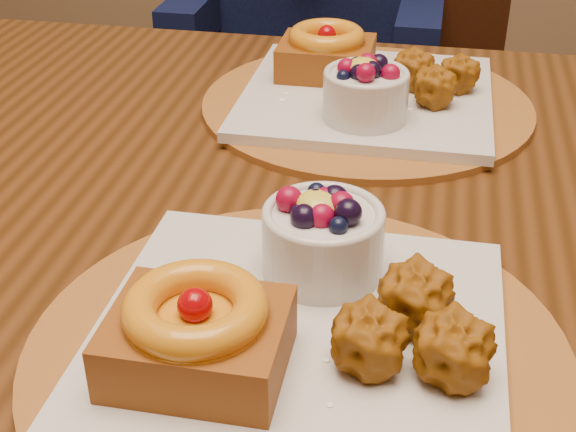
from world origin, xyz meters
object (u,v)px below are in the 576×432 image
Objects in this scene: place_setting_near at (294,321)px; chair_far at (399,165)px; dining_table at (338,269)px; place_setting_far at (364,89)px.

chair_far is (0.03, 0.90, -0.34)m from place_setting_near.
place_setting_far is (-0.00, 0.21, 0.10)m from dining_table.
dining_table is at bearing 89.20° from place_setting_near.
dining_table is 4.21× the size of place_setting_far.
place_setting_near is 0.43m from place_setting_far.
place_setting_near is at bearing -103.67° from chair_far.
chair_far is at bearing 86.75° from place_setting_far.
dining_table is 2.00× the size of chair_far.
place_setting_near reaches higher than place_setting_far.
place_setting_far is at bearing 90.75° from dining_table.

